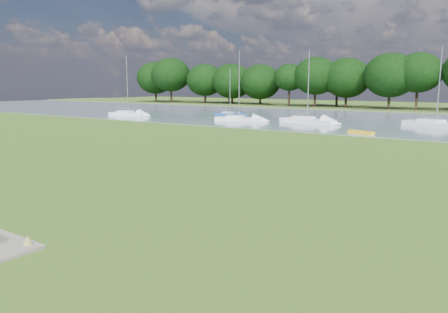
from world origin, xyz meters
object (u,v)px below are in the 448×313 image
Objects in this scene: kayak at (361,132)px; sailboat_1 at (307,119)px; sailboat_7 at (436,123)px; sailboat_0 at (230,113)px; sailboat_3 at (238,118)px; sailboat_6 at (128,113)px.

sailboat_1 is (-9.56, 8.10, 0.37)m from kayak.
kayak is at bearing -87.93° from sailboat_7.
sailboat_1 is (14.96, -4.46, 0.10)m from sailboat_0.
sailboat_7 reaches higher than kayak.
sailboat_3 is at bearing -140.59° from sailboat_7.
kayak is at bearing -11.89° from sailboat_6.
sailboat_7 is at bearing -7.67° from sailboat_0.
kayak is at bearing -31.41° from sailboat_1.
sailboat_7 is at bearing 23.65° from sailboat_1.
sailboat_0 is 0.79× the size of sailboat_6.
sailboat_6 is 1.00× the size of sailboat_7.
sailboat_6 reaches higher than kayak.
sailboat_0 is 15.61m from sailboat_1.
sailboat_7 is at bearing 4.04° from sailboat_3.
sailboat_0 is 29.49m from sailboat_7.
sailboat_1 is at bearing 163.01° from kayak.
kayak is at bearing -28.00° from sailboat_3.
sailboat_0 is (-24.52, 12.56, 0.27)m from kayak.
sailboat_6 reaches higher than sailboat_0.
sailboat_0 is at bearing 172.26° from sailboat_1.
sailboat_7 is (4.96, 11.93, 0.36)m from kayak.
sailboat_3 is (-8.93, -2.34, -0.05)m from sailboat_1.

